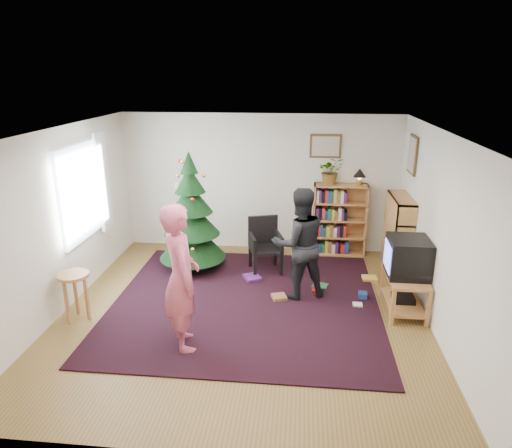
# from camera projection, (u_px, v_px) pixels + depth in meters

# --- Properties ---
(floor) EXTENTS (5.00, 5.00, 0.00)m
(floor) POSITION_uv_depth(u_px,v_px,m) (243.00, 313.00, 6.36)
(floor) COLOR brown
(floor) RESTS_ON ground
(ceiling) EXTENTS (5.00, 5.00, 0.00)m
(ceiling) POSITION_uv_depth(u_px,v_px,m) (241.00, 131.00, 5.56)
(ceiling) COLOR white
(ceiling) RESTS_ON wall_back
(wall_back) EXTENTS (5.00, 0.02, 2.50)m
(wall_back) POSITION_uv_depth(u_px,v_px,m) (260.00, 183.00, 8.31)
(wall_back) COLOR silver
(wall_back) RESTS_ON floor
(wall_front) EXTENTS (5.00, 0.02, 2.50)m
(wall_front) POSITION_uv_depth(u_px,v_px,m) (201.00, 331.00, 3.60)
(wall_front) COLOR silver
(wall_front) RESTS_ON floor
(wall_left) EXTENTS (0.02, 5.00, 2.50)m
(wall_left) POSITION_uv_depth(u_px,v_px,m) (60.00, 222.00, 6.20)
(wall_left) COLOR silver
(wall_left) RESTS_ON floor
(wall_right) EXTENTS (0.02, 5.00, 2.50)m
(wall_right) POSITION_uv_depth(u_px,v_px,m) (440.00, 235.00, 5.72)
(wall_right) COLOR silver
(wall_right) RESTS_ON floor
(rug) EXTENTS (3.80, 3.60, 0.02)m
(rug) POSITION_uv_depth(u_px,v_px,m) (246.00, 302.00, 6.64)
(rug) COLOR black
(rug) RESTS_ON floor
(window_pane) EXTENTS (0.04, 1.20, 1.40)m
(window_pane) POSITION_uv_depth(u_px,v_px,m) (81.00, 193.00, 6.68)
(window_pane) COLOR silver
(window_pane) RESTS_ON wall_left
(curtain) EXTENTS (0.06, 0.35, 1.60)m
(curtain) POSITION_uv_depth(u_px,v_px,m) (103.00, 182.00, 7.34)
(curtain) COLOR white
(curtain) RESTS_ON wall_left
(picture_back) EXTENTS (0.55, 0.03, 0.42)m
(picture_back) POSITION_uv_depth(u_px,v_px,m) (326.00, 146.00, 7.96)
(picture_back) COLOR #4C3319
(picture_back) RESTS_ON wall_back
(picture_right) EXTENTS (0.03, 0.50, 0.60)m
(picture_right) POSITION_uv_depth(u_px,v_px,m) (413.00, 155.00, 7.14)
(picture_right) COLOR #4C3319
(picture_right) RESTS_ON wall_right
(christmas_tree) EXTENTS (1.11, 1.11, 2.01)m
(christmas_tree) POSITION_uv_depth(u_px,v_px,m) (192.00, 222.00, 7.51)
(christmas_tree) COLOR #3F2816
(christmas_tree) RESTS_ON rug
(bookshelf_back) EXTENTS (0.95, 0.30, 1.30)m
(bookshelf_back) POSITION_uv_depth(u_px,v_px,m) (339.00, 219.00, 8.21)
(bookshelf_back) COLOR #B17B3F
(bookshelf_back) RESTS_ON floor
(bookshelf_right) EXTENTS (0.30, 0.95, 1.30)m
(bookshelf_right) POSITION_uv_depth(u_px,v_px,m) (398.00, 235.00, 7.42)
(bookshelf_right) COLOR #B17B3F
(bookshelf_right) RESTS_ON floor
(tv_stand) EXTENTS (0.51, 0.91, 0.55)m
(tv_stand) POSITION_uv_depth(u_px,v_px,m) (404.00, 289.00, 6.33)
(tv_stand) COLOR #B17B3F
(tv_stand) RESTS_ON floor
(crt_tv) EXTENTS (0.55, 0.59, 0.51)m
(crt_tv) POSITION_uv_depth(u_px,v_px,m) (408.00, 257.00, 6.18)
(crt_tv) COLOR black
(crt_tv) RESTS_ON tv_stand
(armchair) EXTENTS (0.62, 0.63, 0.91)m
(armchair) POSITION_uv_depth(u_px,v_px,m) (266.00, 242.00, 7.59)
(armchair) COLOR black
(armchair) RESTS_ON rug
(stool) EXTENTS (0.40, 0.40, 0.67)m
(stool) POSITION_uv_depth(u_px,v_px,m) (74.00, 284.00, 6.03)
(stool) COLOR #B17B3F
(stool) RESTS_ON floor
(person_standing) EXTENTS (0.66, 0.78, 1.81)m
(person_standing) POSITION_uv_depth(u_px,v_px,m) (181.00, 278.00, 5.32)
(person_standing) COLOR #BC4B63
(person_standing) RESTS_ON rug
(person_by_chair) EXTENTS (0.97, 0.86, 1.66)m
(person_by_chair) POSITION_uv_depth(u_px,v_px,m) (299.00, 244.00, 6.57)
(person_by_chair) COLOR black
(person_by_chair) RESTS_ON rug
(potted_plant) EXTENTS (0.48, 0.43, 0.48)m
(potted_plant) POSITION_uv_depth(u_px,v_px,m) (331.00, 171.00, 7.95)
(potted_plant) COLOR gray
(potted_plant) RESTS_ON bookshelf_back
(table_lamp) EXTENTS (0.22, 0.22, 0.29)m
(table_lamp) POSITION_uv_depth(u_px,v_px,m) (360.00, 174.00, 7.91)
(table_lamp) COLOR #A57F33
(table_lamp) RESTS_ON bookshelf_back
(floor_clutter) EXTENTS (2.08, 1.09, 0.08)m
(floor_clutter) POSITION_uv_depth(u_px,v_px,m) (322.00, 290.00, 6.93)
(floor_clutter) COLOR #A51E19
(floor_clutter) RESTS_ON rug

